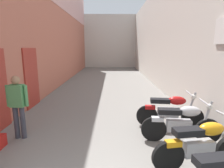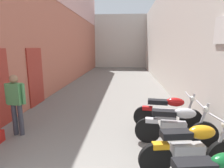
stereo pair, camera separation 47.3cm
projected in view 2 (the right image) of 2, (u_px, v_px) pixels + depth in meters
The scene contains 8 objects.
ground_plane at pixel (112, 92), 9.29m from camera, with size 35.61×35.61×0.00m, color slate.
building_left at pixel (63, 15), 10.63m from camera, with size 0.45×19.61×8.09m.
building_right at pixel (167, 36), 10.46m from camera, with size 0.45×19.61×5.67m.
building_far_end at pixel (120, 42), 21.24m from camera, with size 8.62×2.00×5.75m, color beige.
motorcycle_second at pixel (191, 147), 3.23m from camera, with size 1.84×0.58×1.04m.
motorcycle_third at pixel (176, 124), 4.19m from camera, with size 1.85×0.58×1.04m.
motorcycle_fourth at pixel (168, 111), 5.03m from camera, with size 1.85×0.58×1.04m.
pedestrian_mid_alley at pixel (16, 101), 4.60m from camera, with size 0.52×0.22×1.57m.
Camera 2 is at (0.71, -1.20, 2.23)m, focal length 29.48 mm.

